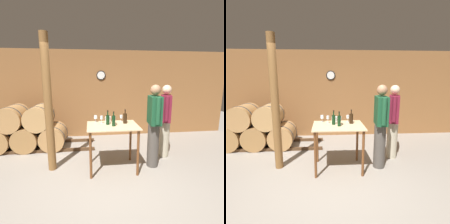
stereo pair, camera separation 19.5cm
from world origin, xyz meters
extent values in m
plane|color=gray|center=(0.00, 0.00, 0.00)|extent=(14.00, 14.00, 0.00)
cube|color=brown|center=(0.00, 2.86, 1.35)|extent=(8.40, 0.05, 2.70)
cylinder|color=black|center=(-0.01, 2.82, 1.94)|extent=(0.28, 0.03, 0.28)
cylinder|color=white|center=(-0.01, 2.81, 1.94)|extent=(0.23, 0.01, 0.23)
cube|color=#4C331E|center=(-2.01, 1.66, 0.04)|extent=(3.48, 0.06, 0.08)
cube|color=#4C331E|center=(-2.01, 2.33, 0.04)|extent=(3.48, 0.06, 0.08)
cylinder|color=#9E7242|center=(-2.67, 1.99, 0.32)|extent=(0.63, 0.84, 0.63)
cylinder|color=#38383D|center=(-2.67, 2.24, 0.32)|extent=(0.65, 0.03, 0.65)
cylinder|color=#9E7242|center=(-2.01, 1.99, 0.32)|extent=(0.63, 0.84, 0.63)
cylinder|color=#38383D|center=(-2.01, 1.74, 0.32)|extent=(0.65, 0.03, 0.65)
cylinder|color=#38383D|center=(-2.01, 2.24, 0.32)|extent=(0.65, 0.03, 0.65)
cylinder|color=#AD7F4C|center=(-1.35, 1.99, 0.32)|extent=(0.63, 0.84, 0.63)
cylinder|color=#38383D|center=(-1.35, 1.74, 0.32)|extent=(0.65, 0.03, 0.65)
cylinder|color=#38383D|center=(-1.35, 2.24, 0.32)|extent=(0.65, 0.03, 0.65)
cylinder|color=#AD7F4C|center=(-2.34, 1.99, 0.85)|extent=(0.63, 0.84, 0.63)
cylinder|color=#38383D|center=(-2.34, 1.74, 0.85)|extent=(0.65, 0.03, 0.65)
cylinder|color=#38383D|center=(-2.34, 2.24, 0.85)|extent=(0.65, 0.03, 0.65)
cylinder|color=tan|center=(-1.68, 1.99, 0.85)|extent=(0.63, 0.84, 0.63)
cylinder|color=#38383D|center=(-1.68, 1.74, 0.85)|extent=(0.65, 0.03, 0.65)
cylinder|color=#38383D|center=(-1.68, 2.24, 0.85)|extent=(0.65, 0.03, 0.65)
cube|color=#D1B284|center=(0.08, 0.67, 0.93)|extent=(1.02, 0.77, 0.02)
cylinder|color=brown|center=(-0.37, 0.35, 0.46)|extent=(0.05, 0.05, 0.92)
cylinder|color=brown|center=(0.53, 0.35, 0.46)|extent=(0.05, 0.05, 0.92)
cylinder|color=brown|center=(-0.37, 1.00, 0.46)|extent=(0.05, 0.05, 0.92)
cylinder|color=brown|center=(0.53, 1.00, 0.46)|extent=(0.05, 0.05, 0.92)
cylinder|color=brown|center=(-1.17, 0.80, 1.35)|extent=(0.16, 0.16, 2.70)
cylinder|color=black|center=(-0.01, 0.74, 1.04)|extent=(0.07, 0.07, 0.20)
cylinder|color=black|center=(-0.01, 0.74, 1.18)|extent=(0.02, 0.02, 0.10)
cylinder|color=black|center=(-0.01, 0.74, 1.22)|extent=(0.03, 0.03, 0.02)
cylinder|color=black|center=(0.09, 0.61, 1.04)|extent=(0.07, 0.07, 0.21)
cylinder|color=black|center=(0.09, 0.61, 1.19)|extent=(0.02, 0.02, 0.08)
cylinder|color=black|center=(0.09, 0.61, 1.22)|extent=(0.03, 0.03, 0.02)
cylinder|color=black|center=(0.36, 0.79, 1.04)|extent=(0.08, 0.08, 0.21)
cylinder|color=black|center=(0.36, 0.79, 1.19)|extent=(0.02, 0.02, 0.09)
cylinder|color=black|center=(0.36, 0.79, 1.22)|extent=(0.03, 0.03, 0.02)
cylinder|color=silver|center=(-0.25, 0.96, 0.94)|extent=(0.06, 0.06, 0.00)
cylinder|color=silver|center=(-0.25, 0.96, 0.98)|extent=(0.01, 0.01, 0.07)
cylinder|color=silver|center=(-0.25, 0.96, 1.05)|extent=(0.07, 0.07, 0.07)
cylinder|color=silver|center=(-0.13, 0.85, 0.94)|extent=(0.06, 0.06, 0.00)
cylinder|color=silver|center=(-0.13, 0.85, 0.99)|extent=(0.01, 0.01, 0.08)
cylinder|color=silver|center=(-0.13, 0.85, 1.06)|extent=(0.06, 0.06, 0.07)
cylinder|color=silver|center=(0.12, 0.73, 0.94)|extent=(0.06, 0.06, 0.00)
cylinder|color=silver|center=(0.12, 0.73, 0.99)|extent=(0.01, 0.01, 0.09)
cylinder|color=silver|center=(0.12, 0.73, 1.07)|extent=(0.06, 0.06, 0.07)
cylinder|color=silver|center=(0.30, 0.93, 0.94)|extent=(0.06, 0.06, 0.00)
cylinder|color=silver|center=(0.30, 0.93, 0.98)|extent=(0.01, 0.01, 0.07)
cylinder|color=silver|center=(0.30, 0.93, 1.05)|extent=(0.06, 0.06, 0.07)
cylinder|color=white|center=(0.02, 0.96, 0.99)|extent=(0.13, 0.13, 0.11)
cylinder|color=#B7AD93|center=(1.38, 1.12, 0.44)|extent=(0.24, 0.24, 0.87)
cube|color=maroon|center=(1.38, 1.12, 1.18)|extent=(0.34, 0.45, 0.61)
sphere|color=beige|center=(1.38, 1.12, 1.61)|extent=(0.21, 0.21, 0.21)
cylinder|color=maroon|center=(1.47, 1.35, 1.21)|extent=(0.09, 0.09, 0.55)
cylinder|color=maroon|center=(1.30, 0.88, 1.21)|extent=(0.09, 0.09, 0.55)
cylinder|color=#4C4742|center=(0.95, 0.68, 0.47)|extent=(0.24, 0.24, 0.93)
cube|color=#194C2D|center=(0.95, 0.68, 1.22)|extent=(0.25, 0.42, 0.58)
sphere|color=#9E7051|center=(0.95, 0.68, 1.64)|extent=(0.21, 0.21, 0.21)
cylinder|color=#194C2D|center=(0.97, 0.93, 1.25)|extent=(0.09, 0.09, 0.52)
cylinder|color=#194C2D|center=(0.93, 0.44, 1.25)|extent=(0.09, 0.09, 0.52)
camera|label=1|loc=(-0.34, -2.68, 1.88)|focal=28.00mm
camera|label=2|loc=(-0.15, -2.70, 1.88)|focal=28.00mm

